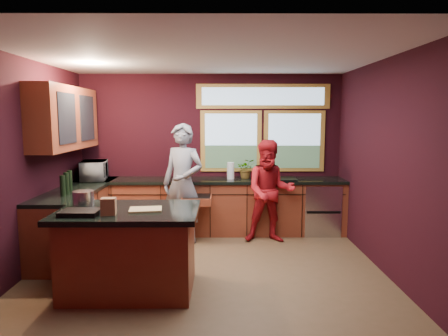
{
  "coord_description": "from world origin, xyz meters",
  "views": [
    {
      "loc": [
        0.2,
        -4.95,
        1.97
      ],
      "look_at": [
        0.22,
        0.4,
        1.28
      ],
      "focal_mm": 32.0,
      "sensor_mm": 36.0,
      "label": 1
    }
  ],
  "objects_px": {
    "person_grey": "(183,184)",
    "cutting_board": "(146,209)",
    "island": "(130,250)",
    "stock_pot": "(84,199)",
    "person_red": "(270,191)"
  },
  "relations": [
    {
      "from": "person_grey",
      "to": "cutting_board",
      "type": "distance_m",
      "value": 1.84
    },
    {
      "from": "island",
      "to": "cutting_board",
      "type": "relative_size",
      "value": 4.43
    },
    {
      "from": "stock_pot",
      "to": "person_red",
      "type": "bearing_deg",
      "value": 35.0
    },
    {
      "from": "stock_pot",
      "to": "cutting_board",
      "type": "bearing_deg",
      "value": -14.93
    },
    {
      "from": "person_red",
      "to": "stock_pot",
      "type": "bearing_deg",
      "value": -143.5
    },
    {
      "from": "island",
      "to": "person_grey",
      "type": "bearing_deg",
      "value": 76.27
    },
    {
      "from": "cutting_board",
      "to": "island",
      "type": "bearing_deg",
      "value": 165.96
    },
    {
      "from": "person_grey",
      "to": "stock_pot",
      "type": "bearing_deg",
      "value": -96.96
    },
    {
      "from": "island",
      "to": "stock_pot",
      "type": "xyz_separation_m",
      "value": [
        -0.55,
        0.15,
        0.56
      ]
    },
    {
      "from": "island",
      "to": "stock_pot",
      "type": "bearing_deg",
      "value": 164.74
    },
    {
      "from": "island",
      "to": "cutting_board",
      "type": "distance_m",
      "value": 0.52
    },
    {
      "from": "cutting_board",
      "to": "stock_pot",
      "type": "bearing_deg",
      "value": 165.07
    },
    {
      "from": "person_grey",
      "to": "stock_pot",
      "type": "relative_size",
      "value": 7.8
    },
    {
      "from": "person_red",
      "to": "stock_pot",
      "type": "relative_size",
      "value": 6.74
    },
    {
      "from": "island",
      "to": "person_red",
      "type": "height_order",
      "value": "person_red"
    }
  ]
}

